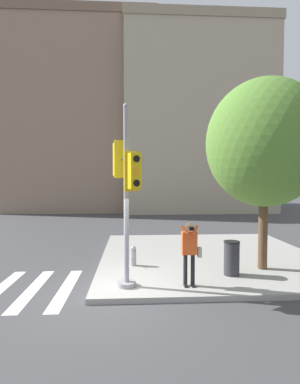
{
  "coord_description": "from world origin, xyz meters",
  "views": [
    {
      "loc": [
        0.65,
        -7.59,
        3.03
      ],
      "look_at": [
        1.12,
        0.65,
        2.66
      ],
      "focal_mm": 28.0,
      "sensor_mm": 36.0,
      "label": 1
    }
  ],
  "objects_px": {
    "street_tree": "(264,143)",
    "person_photographer": "(190,248)",
    "traffic_signal_pole": "(126,187)",
    "fire_hydrant": "(133,256)",
    "trash_bin": "(232,258)"
  },
  "relations": [
    {
      "from": "traffic_signal_pole",
      "to": "fire_hydrant",
      "type": "xyz_separation_m",
      "value": [
        0.17,
        1.89,
        -2.33
      ]
    },
    {
      "from": "traffic_signal_pole",
      "to": "person_photographer",
      "type": "height_order",
      "value": "traffic_signal_pole"
    },
    {
      "from": "traffic_signal_pole",
      "to": "street_tree",
      "type": "distance_m",
      "value": 4.69
    },
    {
      "from": "fire_hydrant",
      "to": "trash_bin",
      "type": "height_order",
      "value": "trash_bin"
    },
    {
      "from": "street_tree",
      "to": "trash_bin",
      "type": "relative_size",
      "value": 5.9
    },
    {
      "from": "fire_hydrant",
      "to": "street_tree",
      "type": "bearing_deg",
      "value": -7.96
    },
    {
      "from": "street_tree",
      "to": "person_photographer",
      "type": "bearing_deg",
      "value": -152.15
    },
    {
      "from": "traffic_signal_pole",
      "to": "street_tree",
      "type": "xyz_separation_m",
      "value": [
        4.3,
        1.31,
        1.34
      ]
    },
    {
      "from": "traffic_signal_pole",
      "to": "fire_hydrant",
      "type": "distance_m",
      "value": 3.0
    },
    {
      "from": "person_photographer",
      "to": "fire_hydrant",
      "type": "bearing_deg",
      "value": 127.7
    },
    {
      "from": "person_photographer",
      "to": "trash_bin",
      "type": "xyz_separation_m",
      "value": [
        1.42,
        0.82,
        -0.51
      ]
    },
    {
      "from": "trash_bin",
      "to": "traffic_signal_pole",
      "type": "bearing_deg",
      "value": -166.49
    },
    {
      "from": "person_photographer",
      "to": "trash_bin",
      "type": "height_order",
      "value": "person_photographer"
    },
    {
      "from": "person_photographer",
      "to": "fire_hydrant",
      "type": "xyz_separation_m",
      "value": [
        -1.51,
        1.96,
        -0.7
      ]
    },
    {
      "from": "street_tree",
      "to": "fire_hydrant",
      "type": "relative_size",
      "value": 9.16
    }
  ]
}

